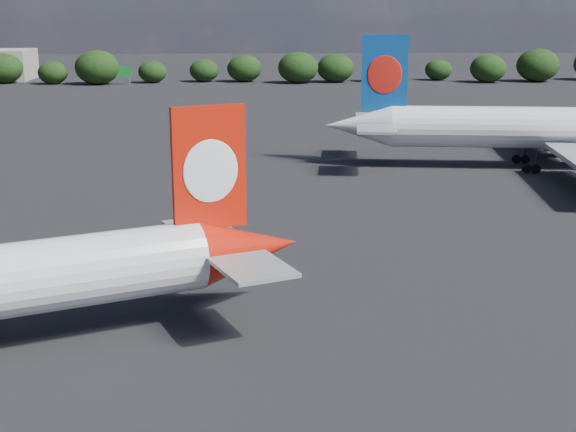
{
  "coord_description": "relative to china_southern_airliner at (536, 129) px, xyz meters",
  "views": [
    {
      "loc": [
        13.61,
        -32.01,
        19.63
      ],
      "look_at": [
        16.0,
        12.0,
        8.0
      ],
      "focal_mm": 50.0,
      "sensor_mm": 36.0,
      "label": 1
    }
  ],
  "objects": [
    {
      "name": "ground",
      "position": [
        -49.24,
        -3.84,
        -4.93
      ],
      "size": [
        500.0,
        500.0,
        0.0
      ],
      "primitive_type": "plane",
      "color": "black",
      "rests_on": "ground"
    },
    {
      "name": "china_southern_airliner",
      "position": [
        0.0,
        0.0,
        0.0
      ],
      "size": [
        49.61,
        47.29,
        16.19
      ],
      "color": "white",
      "rests_on": "ground"
    },
    {
      "name": "highway_sign",
      "position": [
        -67.24,
        112.16,
        -1.8
      ],
      "size": [
        6.0,
        0.3,
        4.5
      ],
      "color": "#146624",
      "rests_on": "ground"
    },
    {
      "name": "billboard_yellow",
      "position": [
        -37.24,
        118.16,
        -1.06
      ],
      "size": [
        5.0,
        0.3,
        5.5
      ],
      "color": "gold",
      "rests_on": "ground"
    },
    {
      "name": "horizon_treeline",
      "position": [
        -33.92,
        115.65,
        -1.13
      ],
      "size": [
        211.4,
        15.63,
        8.66
      ],
      "color": "black",
      "rests_on": "ground"
    }
  ]
}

